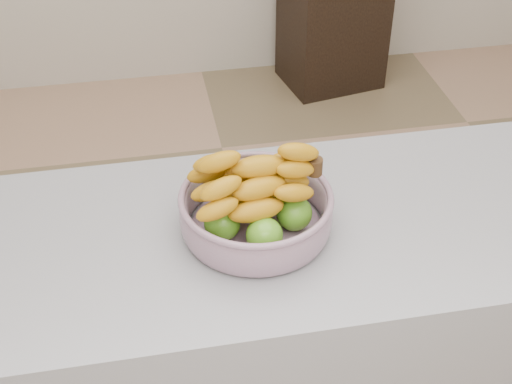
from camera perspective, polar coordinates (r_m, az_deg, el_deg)
ground at (r=2.46m, az=1.58°, el=-12.51°), size 4.00×4.00×0.00m
counter at (r=1.87m, az=4.45°, el=-12.99°), size 2.00×0.60×0.90m
cabinet at (r=3.77m, az=6.25°, el=14.64°), size 0.54×0.46×0.86m
fruit_bowl at (r=1.48m, az=-0.02°, el=-1.24°), size 0.32×0.32×0.19m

